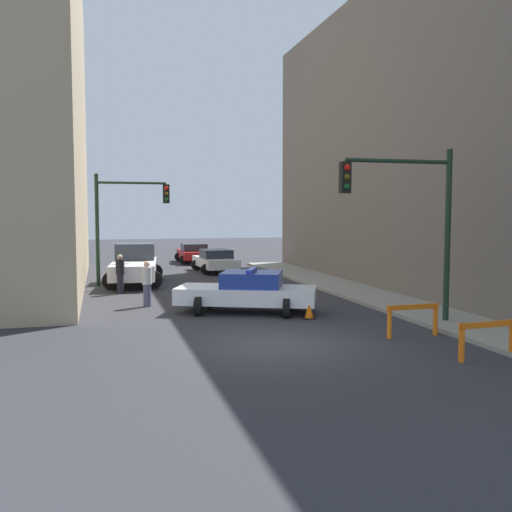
% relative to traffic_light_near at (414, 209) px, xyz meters
% --- Properties ---
extents(ground_plane, '(120.00, 120.00, 0.00)m').
position_rel_traffic_light_near_xyz_m(ground_plane, '(-4.73, -1.17, -3.53)').
color(ground_plane, '#2D2D33').
extents(sidewalk_right, '(2.40, 44.00, 0.12)m').
position_rel_traffic_light_near_xyz_m(sidewalk_right, '(1.47, -1.17, -3.47)').
color(sidewalk_right, gray).
rests_on(sidewalk_right, ground_plane).
extents(building_right, '(12.00, 28.00, 13.54)m').
position_rel_traffic_light_near_xyz_m(building_right, '(8.67, 6.83, 3.24)').
color(building_right, '#6B6056').
rests_on(building_right, ground_plane).
extents(traffic_light_near, '(3.64, 0.35, 5.20)m').
position_rel_traffic_light_near_xyz_m(traffic_light_near, '(0.00, 0.00, 0.00)').
color(traffic_light_near, black).
rests_on(traffic_light_near, sidewalk_right).
extents(traffic_light_far, '(3.44, 0.35, 5.20)m').
position_rel_traffic_light_near_xyz_m(traffic_light_far, '(-8.03, 12.32, -0.13)').
color(traffic_light_far, black).
rests_on(traffic_light_far, ground_plane).
extents(police_car, '(5.05, 3.54, 1.52)m').
position_rel_traffic_light_near_xyz_m(police_car, '(-4.20, 3.56, -2.81)').
color(police_car, white).
rests_on(police_car, ground_plane).
extents(white_truck, '(3.03, 5.59, 1.90)m').
position_rel_traffic_light_near_xyz_m(white_truck, '(-7.44, 12.59, -2.62)').
color(white_truck, silver).
rests_on(white_truck, ground_plane).
extents(parked_car_near, '(2.40, 4.38, 1.31)m').
position_rel_traffic_light_near_xyz_m(parked_car_near, '(-2.65, 16.79, -2.86)').
color(parked_car_near, silver).
rests_on(parked_car_near, ground_plane).
extents(parked_car_mid, '(2.31, 4.32, 1.31)m').
position_rel_traffic_light_near_xyz_m(parked_car_mid, '(-2.88, 23.20, -2.86)').
color(parked_car_mid, maroon).
rests_on(parked_car_mid, ground_plane).
extents(pedestrian_crossing, '(0.42, 0.42, 1.66)m').
position_rel_traffic_light_near_xyz_m(pedestrian_crossing, '(-7.41, 5.72, -2.67)').
color(pedestrian_crossing, '#474C66').
rests_on(pedestrian_crossing, ground_plane).
extents(pedestrian_corner, '(0.40, 0.40, 1.66)m').
position_rel_traffic_light_near_xyz_m(pedestrian_corner, '(-8.23, 9.34, -2.67)').
color(pedestrian_corner, black).
rests_on(pedestrian_corner, ground_plane).
extents(barrier_mid, '(1.60, 0.25, 0.90)m').
position_rel_traffic_light_near_xyz_m(barrier_mid, '(-0.40, -3.99, -2.91)').
color(barrier_mid, orange).
rests_on(barrier_mid, ground_plane).
extents(barrier_back, '(1.60, 0.19, 0.90)m').
position_rel_traffic_light_near_xyz_m(barrier_back, '(-0.77, -1.35, -2.91)').
color(barrier_back, orange).
rests_on(barrier_back, ground_plane).
extents(traffic_cone, '(0.36, 0.36, 0.66)m').
position_rel_traffic_light_near_xyz_m(traffic_cone, '(-2.57, 1.91, -3.21)').
color(traffic_cone, black).
rests_on(traffic_cone, ground_plane).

